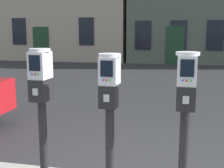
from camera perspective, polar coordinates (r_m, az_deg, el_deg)
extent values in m
cylinder|color=black|center=(3.33, -12.89, -11.25)|extent=(0.09, 0.09, 0.98)
cube|color=black|center=(3.17, -13.31, -1.03)|extent=(0.18, 0.24, 0.23)
cube|color=#A5A8AD|center=(3.06, -14.38, -1.46)|extent=(0.06, 0.01, 0.07)
cube|color=#B7BABF|center=(3.13, -13.49, 3.51)|extent=(0.18, 0.23, 0.28)
cube|color=black|center=(3.02, -14.54, 3.88)|extent=(0.12, 0.01, 0.16)
cylinder|color=blue|center=(3.05, -15.05, 1.81)|extent=(0.02, 0.01, 0.02)
cylinder|color=red|center=(3.04, -14.47, 1.79)|extent=(0.02, 0.01, 0.02)
cylinder|color=green|center=(3.02, -13.89, 1.77)|extent=(0.02, 0.01, 0.02)
cylinder|color=#B7BABF|center=(3.12, -13.61, 6.31)|extent=(0.22, 0.22, 0.03)
cylinder|color=black|center=(3.11, -0.41, -12.82)|extent=(0.09, 0.09, 0.95)
cube|color=black|center=(2.93, -0.42, -2.19)|extent=(0.18, 0.24, 0.22)
cube|color=#A5A8AD|center=(2.82, -1.06, -2.71)|extent=(0.06, 0.01, 0.07)
cube|color=#B7BABF|center=(2.89, -0.43, 2.57)|extent=(0.18, 0.23, 0.27)
cube|color=black|center=(2.78, -1.03, 2.93)|extent=(0.12, 0.01, 0.15)
cylinder|color=blue|center=(2.80, -1.73, 0.75)|extent=(0.02, 0.01, 0.02)
cylinder|color=red|center=(2.79, -1.04, 0.72)|extent=(0.02, 0.01, 0.02)
cylinder|color=green|center=(2.78, -0.34, 0.70)|extent=(0.02, 0.01, 0.02)
cylinder|color=#B7BABF|center=(2.88, -0.43, 5.54)|extent=(0.22, 0.22, 0.03)
cylinder|color=black|center=(3.04, 13.41, -13.48)|extent=(0.09, 0.09, 0.97)
cube|color=black|center=(2.86, 13.89, -2.41)|extent=(0.18, 0.24, 0.22)
cube|color=#A5A8AD|center=(2.74, 13.88, -2.97)|extent=(0.06, 0.01, 0.07)
cube|color=#B7BABF|center=(2.82, 14.10, 2.56)|extent=(0.18, 0.23, 0.27)
cube|color=black|center=(2.70, 14.13, 2.94)|extent=(0.12, 0.01, 0.15)
cylinder|color=blue|center=(2.71, 13.29, 0.66)|extent=(0.02, 0.01, 0.02)
cylinder|color=red|center=(2.71, 14.03, 0.63)|extent=(0.02, 0.01, 0.02)
cylinder|color=green|center=(2.71, 14.77, 0.60)|extent=(0.02, 0.01, 0.02)
cylinder|color=#B7BABF|center=(2.80, 14.23, 5.65)|extent=(0.22, 0.22, 0.03)
cube|color=black|center=(19.58, -17.25, 9.54)|extent=(0.90, 0.06, 1.60)
cube|color=black|center=(17.85, -4.90, 9.95)|extent=(0.90, 0.06, 1.60)
cube|color=#193823|center=(18.93, -13.35, 7.36)|extent=(1.00, 0.07, 2.10)
cube|color=black|center=(17.15, 5.94, 9.23)|extent=(0.90, 0.06, 1.60)
cube|color=black|center=(17.03, 12.49, 9.05)|extent=(0.90, 0.06, 1.60)
cube|color=black|center=(17.14, 19.05, 8.75)|extent=(0.90, 0.06, 1.60)
cube|color=#193823|center=(17.05, 11.89, 7.16)|extent=(1.00, 0.07, 2.10)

